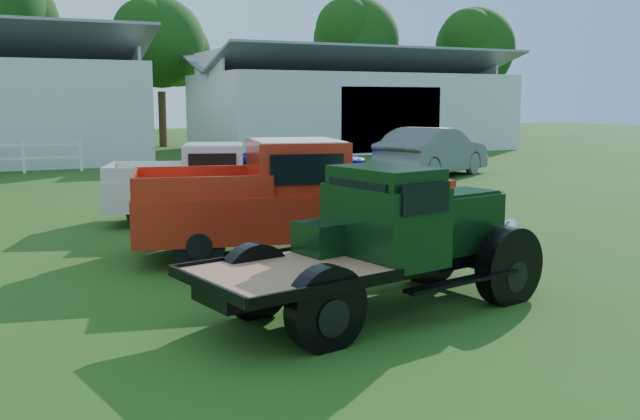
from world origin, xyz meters
name	(u,v)px	position (x,y,z in m)	size (l,w,h in m)	color
ground	(345,303)	(0.00, 0.00, 0.00)	(120.00, 120.00, 0.00)	#2B4813
shed_right	(350,101)	(14.00, 27.00, 2.60)	(16.80, 9.20, 5.20)	silver
tree_c	(161,67)	(5.00, 33.00, 4.50)	(5.40, 5.40, 9.00)	#133809
tree_d	(356,64)	(18.00, 34.00, 5.00)	(6.00, 6.00, 10.00)	#133809
tree_e	(474,69)	(26.00, 32.00, 4.75)	(5.70, 5.70, 9.50)	#133809
vintage_flatbed	(379,240)	(0.21, -0.51, 0.91)	(4.58, 1.82, 1.82)	black
red_pickup	(290,197)	(0.51, 3.08, 1.00)	(5.46, 2.10, 1.99)	#B42312
white_pickup	(210,184)	(0.20, 6.87, 0.83)	(4.54, 1.76, 1.67)	beige
misc_car_blue	(299,160)	(4.74, 12.57, 0.78)	(1.85, 4.59, 1.56)	#0A0D9D
misc_car_grey	(433,152)	(9.88, 12.72, 0.86)	(1.82, 5.21, 1.72)	#5B5B5B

